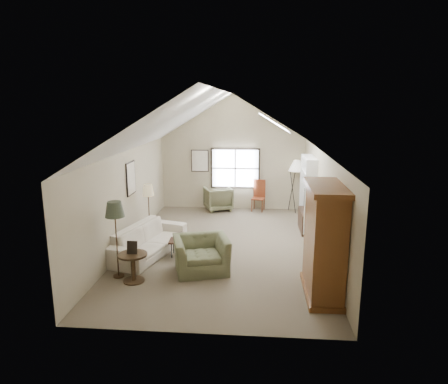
# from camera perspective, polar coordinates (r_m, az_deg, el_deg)

# --- Properties ---
(room_shell) EXTENTS (5.01, 8.01, 4.00)m
(room_shell) POSITION_cam_1_polar(r_m,az_deg,el_deg) (9.89, -0.20, 9.75)
(room_shell) COLOR #6F634F
(room_shell) RESTS_ON ground
(window) EXTENTS (1.72, 0.08, 1.42)m
(window) POSITION_cam_1_polar(r_m,az_deg,el_deg) (14.01, 1.62, 3.40)
(window) COLOR black
(window) RESTS_ON room_shell
(skylight) EXTENTS (0.80, 1.20, 0.52)m
(skylight) POSITION_cam_1_polar(r_m,az_deg,el_deg) (10.76, 7.25, 9.96)
(skylight) COLOR white
(skylight) RESTS_ON room_shell
(wall_art) EXTENTS (1.97, 3.71, 0.88)m
(wall_art) POSITION_cam_1_polar(r_m,az_deg,el_deg) (12.26, -8.20, 3.24)
(wall_art) COLOR black
(wall_art) RESTS_ON room_shell
(armoire) EXTENTS (0.60, 1.50, 2.20)m
(armoire) POSITION_cam_1_polar(r_m,az_deg,el_deg) (8.00, 14.13, -6.81)
(armoire) COLOR brown
(armoire) RESTS_ON ground
(tv_alcove) EXTENTS (0.32, 1.30, 2.10)m
(tv_alcove) POSITION_cam_1_polar(r_m,az_deg,el_deg) (11.82, 11.87, -0.11)
(tv_alcove) COLOR white
(tv_alcove) RESTS_ON ground
(media_console) EXTENTS (0.34, 1.18, 0.60)m
(media_console) POSITION_cam_1_polar(r_m,az_deg,el_deg) (12.03, 11.59, -4.06)
(media_console) COLOR #382316
(media_console) RESTS_ON ground
(tv_panel) EXTENTS (0.05, 0.90, 0.55)m
(tv_panel) POSITION_cam_1_polar(r_m,az_deg,el_deg) (11.87, 11.73, -1.19)
(tv_panel) COLOR black
(tv_panel) RESTS_ON media_console
(sofa) EXTENTS (1.58, 2.64, 0.72)m
(sofa) POSITION_cam_1_polar(r_m,az_deg,el_deg) (10.22, -10.71, -6.71)
(sofa) COLOR silver
(sofa) RESTS_ON ground
(armchair_near) EXTENTS (1.44, 1.34, 0.78)m
(armchair_near) POSITION_cam_1_polar(r_m,az_deg,el_deg) (9.06, -3.27, -8.89)
(armchair_near) COLOR #646748
(armchair_near) RESTS_ON ground
(armchair_far) EXTENTS (1.14, 1.16, 0.82)m
(armchair_far) POSITION_cam_1_polar(r_m,az_deg,el_deg) (14.00, -0.83, -0.94)
(armchair_far) COLOR #626245
(armchair_far) RESTS_ON ground
(coffee_table) EXTENTS (0.83, 0.49, 0.41)m
(coffee_table) POSITION_cam_1_polar(r_m,az_deg,el_deg) (9.99, -5.47, -7.94)
(coffee_table) COLOR #321E14
(coffee_table) RESTS_ON ground
(bowl) EXTENTS (0.20, 0.20, 0.05)m
(bowl) POSITION_cam_1_polar(r_m,az_deg,el_deg) (9.91, -5.50, -6.70)
(bowl) COLOR #322114
(bowl) RESTS_ON coffee_table
(side_table) EXTENTS (0.76, 0.76, 0.62)m
(side_table) POSITION_cam_1_polar(r_m,az_deg,el_deg) (8.78, -12.84, -10.49)
(side_table) COLOR #362716
(side_table) RESTS_ON ground
(side_chair) EXTENTS (0.50, 0.50, 1.08)m
(side_chair) POSITION_cam_1_polar(r_m,az_deg,el_deg) (13.91, 4.91, -0.52)
(side_chair) COLOR maroon
(side_chair) RESTS_ON ground
(tripod_lamp) EXTENTS (0.58, 0.58, 1.83)m
(tripod_lamp) POSITION_cam_1_polar(r_m,az_deg,el_deg) (13.89, 10.23, 0.88)
(tripod_lamp) COLOR white
(tripod_lamp) RESTS_ON ground
(dark_lamp) EXTENTS (0.51, 0.51, 1.72)m
(dark_lamp) POSITION_cam_1_polar(r_m,az_deg,el_deg) (8.88, -15.11, -6.52)
(dark_lamp) COLOR #282E20
(dark_lamp) RESTS_ON ground
(tan_lamp) EXTENTS (0.38, 0.38, 1.55)m
(tan_lamp) POSITION_cam_1_polar(r_m,az_deg,el_deg) (11.27, -10.67, -2.65)
(tan_lamp) COLOR tan
(tan_lamp) RESTS_ON ground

